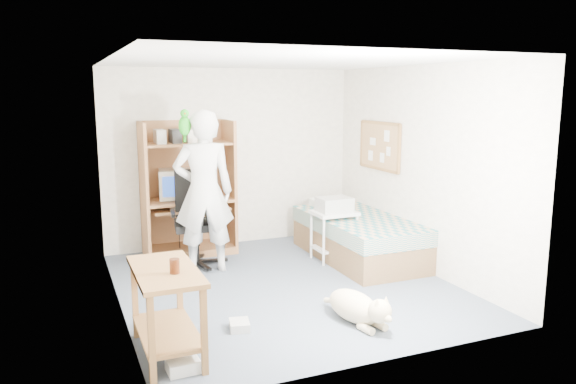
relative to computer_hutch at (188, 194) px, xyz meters
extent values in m
plane|color=#4E576A|center=(0.70, -1.74, -0.82)|extent=(4.00, 4.00, 0.00)
cube|color=beige|center=(0.70, 0.26, 0.43)|extent=(3.60, 0.02, 2.50)
cube|color=beige|center=(2.50, -1.74, 0.43)|extent=(0.02, 4.00, 2.50)
cube|color=beige|center=(-1.10, -1.74, 0.43)|extent=(0.02, 4.00, 2.50)
cube|color=white|center=(0.70, -1.74, 1.68)|extent=(3.60, 4.00, 0.02)
cube|color=brown|center=(-0.58, -0.04, 0.08)|extent=(0.04, 0.60, 1.80)
cube|color=brown|center=(0.58, -0.04, 0.08)|extent=(0.04, 0.60, 1.80)
cube|color=brown|center=(0.00, 0.25, 0.08)|extent=(1.20, 0.02, 1.80)
cube|color=brown|center=(0.00, -0.04, -0.08)|extent=(1.12, 0.60, 0.04)
cube|color=brown|center=(0.00, -0.12, -0.18)|extent=(1.00, 0.50, 0.03)
cube|color=brown|center=(0.00, -0.04, 0.68)|extent=(1.12, 0.55, 0.03)
cube|color=brown|center=(0.00, -0.04, -0.77)|extent=(1.12, 0.60, 0.10)
cube|color=brown|center=(2.00, -1.14, -0.64)|extent=(1.00, 2.00, 0.36)
cube|color=#2D7378|center=(2.00, -1.14, -0.36)|extent=(1.02, 2.02, 0.20)
cube|color=white|center=(2.00, -0.34, -0.22)|extent=(0.55, 0.35, 0.12)
cube|color=olive|center=(-0.85, -2.94, -0.09)|extent=(0.50, 1.00, 0.04)
cube|color=olive|center=(-1.05, -3.39, -0.47)|extent=(0.05, 0.05, 0.70)
cube|color=olive|center=(-0.65, -3.39, -0.47)|extent=(0.05, 0.05, 0.70)
cube|color=olive|center=(-1.05, -2.49, -0.47)|extent=(0.05, 0.05, 0.70)
cube|color=olive|center=(-0.65, -2.49, -0.47)|extent=(0.05, 0.05, 0.70)
cube|color=olive|center=(-0.85, -2.94, -0.62)|extent=(0.46, 0.92, 0.03)
cube|color=#9E7047|center=(2.48, -0.84, 0.63)|extent=(0.03, 0.90, 0.60)
cube|color=olive|center=(2.47, -0.84, 0.94)|extent=(0.04, 0.94, 0.04)
cube|color=olive|center=(2.47, -0.84, 0.32)|extent=(0.04, 0.94, 0.04)
cylinder|color=black|center=(-0.04, -0.61, -0.78)|extent=(0.67, 0.67, 0.07)
cylinder|color=black|center=(-0.04, -0.61, -0.56)|extent=(0.07, 0.07, 0.45)
cube|color=black|center=(-0.04, -0.61, -0.30)|extent=(0.58, 0.58, 0.09)
cube|color=black|center=(0.00, -0.35, 0.07)|extent=(0.47, 0.14, 0.61)
cube|color=black|center=(-0.32, -0.57, -0.13)|extent=(0.09, 0.34, 0.04)
cube|color=black|center=(0.23, -0.65, -0.13)|extent=(0.09, 0.34, 0.04)
imported|color=silver|center=(0.01, -0.86, 0.17)|extent=(0.78, 0.57, 1.98)
ellipsoid|color=#1C9115|center=(-0.19, -0.84, 0.96)|extent=(0.15, 0.15, 0.23)
sphere|color=#1C9115|center=(-0.20, -0.88, 1.11)|extent=(0.10, 0.10, 0.10)
cone|color=#EB5514|center=(-0.21, -0.93, 1.11)|extent=(0.05, 0.05, 0.04)
cylinder|color=#1C9115|center=(-0.18, -0.78, 0.83)|extent=(0.06, 0.16, 0.14)
ellipsoid|color=beige|center=(0.94, -2.92, -0.68)|extent=(0.43, 0.70, 0.29)
sphere|color=beige|center=(1.00, -3.28, -0.60)|extent=(0.22, 0.22, 0.22)
cone|color=beige|center=(0.95, -3.30, -0.50)|extent=(0.06, 0.06, 0.08)
cone|color=beige|center=(1.06, -3.28, -0.50)|extent=(0.06, 0.06, 0.08)
ellipsoid|color=beige|center=(1.02, -3.37, -0.64)|extent=(0.09, 0.13, 0.07)
cylinder|color=beige|center=(0.87, -2.58, -0.73)|extent=(0.09, 0.21, 0.10)
cube|color=silver|center=(1.67, -1.07, -0.19)|extent=(0.55, 0.44, 0.04)
cube|color=silver|center=(1.67, -1.07, -0.66)|extent=(0.50, 0.39, 0.03)
cylinder|color=silver|center=(1.43, -1.25, -0.51)|extent=(0.03, 0.03, 0.63)
cylinder|color=silver|center=(1.91, -1.25, -0.51)|extent=(0.03, 0.03, 0.63)
cylinder|color=silver|center=(1.43, -0.88, -0.51)|extent=(0.03, 0.03, 0.63)
cylinder|color=silver|center=(1.91, -0.88, -0.51)|extent=(0.03, 0.03, 0.63)
cube|color=#A4A4A0|center=(1.67, -1.07, -0.08)|extent=(0.42, 0.32, 0.18)
cube|color=beige|center=(-0.17, 0.01, 0.14)|extent=(0.47, 0.49, 0.39)
cube|color=navy|center=(-0.20, -0.20, 0.14)|extent=(0.32, 0.07, 0.26)
cube|color=beige|center=(-0.05, -0.16, -0.15)|extent=(0.46, 0.21, 0.03)
cylinder|color=gold|center=(0.38, -0.09, 0.00)|extent=(0.08, 0.08, 0.12)
cylinder|color=#3B1809|center=(-0.80, -3.08, -0.01)|extent=(0.08, 0.08, 0.12)
cube|color=white|center=(-0.80, -3.28, -0.77)|extent=(0.26, 0.21, 0.10)
cube|color=#B5B4B0|center=(-0.14, -2.69, -0.78)|extent=(0.22, 0.25, 0.08)
camera|label=1|loc=(-1.62, -7.39, 1.36)|focal=35.00mm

